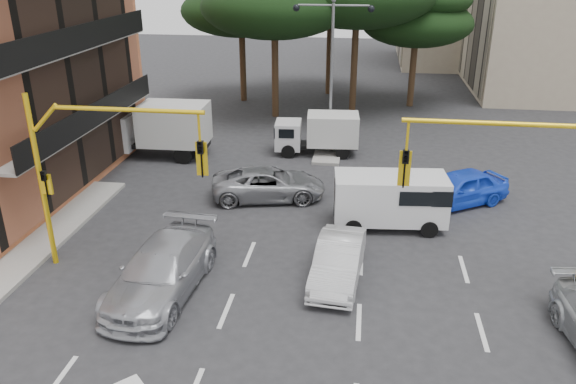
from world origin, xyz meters
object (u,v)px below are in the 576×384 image
(car_blue_compact, at_px, (459,188))
(car_silver_wagon, at_px, (162,270))
(van_white, at_px, (390,201))
(box_truck_a, at_px, (156,130))
(street_lamp_center, at_px, (332,48))
(signal_mast_right, at_px, (534,183))
(car_silver_cross_a, at_px, (269,184))
(car_white_hatch, at_px, (338,261))
(signal_mast_left, at_px, (89,161))
(box_truck_b, at_px, (317,134))

(car_blue_compact, relative_size, car_silver_wagon, 0.80)
(car_blue_compact, xyz_separation_m, van_white, (-3.00, -2.46, 0.32))
(car_silver_wagon, relative_size, box_truck_a, 0.96)
(street_lamp_center, xyz_separation_m, car_blue_compact, (6.00, -7.00, -4.67))
(car_blue_compact, distance_m, box_truck_a, 15.63)
(signal_mast_right, distance_m, car_silver_cross_a, 11.57)
(car_white_hatch, bearing_deg, car_silver_wagon, -159.51)
(signal_mast_right, bearing_deg, signal_mast_left, 180.00)
(signal_mast_left, relative_size, car_silver_wagon, 1.09)
(car_white_hatch, xyz_separation_m, car_blue_compact, (4.76, 6.71, 0.07))
(street_lamp_center, bearing_deg, car_silver_wagon, -105.46)
(signal_mast_left, xyz_separation_m, car_silver_wagon, (2.58, -1.25, -3.08))
(car_blue_compact, xyz_separation_m, box_truck_b, (-6.58, 5.83, 0.34))
(signal_mast_right, height_order, van_white, signal_mast_right)
(car_silver_cross_a, bearing_deg, signal_mast_left, 132.84)
(car_silver_cross_a, height_order, box_truck_a, box_truck_a)
(street_lamp_center, height_order, car_blue_compact, street_lamp_center)
(street_lamp_center, bearing_deg, car_silver_cross_a, -106.16)
(car_blue_compact, relative_size, van_white, 1.03)
(car_silver_cross_a, xyz_separation_m, box_truck_b, (1.58, 6.26, 0.41))
(car_silver_cross_a, distance_m, box_truck_a, 8.38)
(car_blue_compact, distance_m, box_truck_b, 8.79)
(car_white_hatch, height_order, car_blue_compact, car_blue_compact)
(car_blue_compact, height_order, box_truck_a, box_truck_a)
(box_truck_a, height_order, box_truck_b, box_truck_a)
(box_truck_b, bearing_deg, car_silver_wagon, 161.38)
(van_white, bearing_deg, car_silver_cross_a, -116.72)
(signal_mast_right, height_order, street_lamp_center, street_lamp_center)
(car_silver_wagon, bearing_deg, signal_mast_right, 10.65)
(car_white_hatch, bearing_deg, box_truck_a, 137.47)
(box_truck_a, bearing_deg, car_silver_wagon, -160.57)
(van_white, distance_m, box_truck_b, 9.03)
(car_white_hatch, distance_m, box_truck_b, 12.68)
(street_lamp_center, bearing_deg, box_truck_a, -163.63)
(signal_mast_right, bearing_deg, box_truck_b, 119.90)
(van_white, bearing_deg, box_truck_a, -124.77)
(street_lamp_center, bearing_deg, van_white, -72.41)
(signal_mast_left, height_order, van_white, signal_mast_left)
(car_silver_cross_a, height_order, box_truck_b, box_truck_b)
(car_white_hatch, height_order, van_white, van_white)
(signal_mast_left, xyz_separation_m, van_white, (9.80, 4.54, -2.81))
(car_silver_wagon, distance_m, car_silver_cross_a, 8.10)
(signal_mast_right, bearing_deg, car_blue_compact, 96.55)
(car_blue_compact, xyz_separation_m, box_truck_a, (-15.00, 4.36, 0.66))
(signal_mast_right, xyz_separation_m, car_white_hatch, (-5.56, 0.30, -3.20))
(car_white_hatch, relative_size, car_blue_compact, 0.94)
(signal_mast_left, bearing_deg, car_silver_cross_a, 54.75)
(box_truck_a, xyz_separation_m, box_truck_b, (8.42, 1.47, -0.31))
(car_blue_compact, distance_m, car_silver_wagon, 13.14)
(car_white_hatch, relative_size, car_silver_wagon, 0.75)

